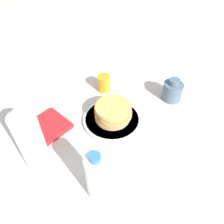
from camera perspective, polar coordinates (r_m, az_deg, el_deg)
The scene contains 8 objects.
ground_plane at distance 0.90m, azimuth 0.56°, elevation -1.36°, with size 4.00×4.00×0.00m, color #BCB7AD.
plate at distance 0.89m, azimuth 0.00°, elevation -1.83°, with size 0.24×0.24×0.01m.
pancake_stack at distance 0.86m, azimuth 0.30°, elevation -0.01°, with size 0.15×0.15×0.07m.
juice_glass at distance 1.01m, azimuth -2.18°, elevation 7.51°, with size 0.06×0.06×0.08m.
cream_jug at distance 1.00m, azimuth 15.50°, elevation 5.41°, with size 0.09×0.09×0.10m.
water_bottle_near at distance 0.64m, azimuth -4.01°, elevation -16.45°, with size 0.06×0.06×0.19m.
water_bottle_mid at distance 0.72m, azimuth -20.30°, elevation -7.36°, with size 0.08×0.08×0.25m.
napkin at distance 0.89m, azimuth -16.43°, elevation -3.72°, with size 0.19×0.19×0.02m.
Camera 1 is at (-0.25, -0.57, 0.65)m, focal length 35.00 mm.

